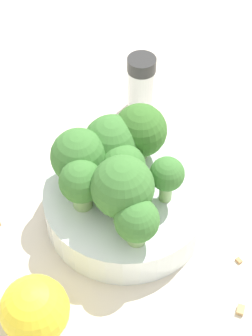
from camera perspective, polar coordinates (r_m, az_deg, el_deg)
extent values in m
plane|color=beige|center=(0.57, 0.00, -4.80)|extent=(3.00, 3.00, 0.00)
cylinder|color=silver|center=(0.55, 0.00, -3.66)|extent=(0.16, 0.16, 0.04)
cylinder|color=#7A9E5B|center=(0.53, -0.80, -1.22)|extent=(0.02, 0.02, 0.02)
sphere|color=#3D7533|center=(0.52, -0.82, 0.00)|extent=(0.04, 0.04, 0.04)
cylinder|color=#7A9E5B|center=(0.56, 1.41, 2.22)|extent=(0.02, 0.02, 0.03)
sphere|color=#386B28|center=(0.54, 1.45, 3.84)|extent=(0.05, 0.05, 0.05)
cylinder|color=#84AD66|center=(0.55, -1.62, 0.97)|extent=(0.02, 0.02, 0.02)
sphere|color=#3D7533|center=(0.54, -1.66, 2.37)|extent=(0.06, 0.06, 0.06)
cylinder|color=#8EB770|center=(0.52, -4.54, -2.61)|extent=(0.02, 0.02, 0.03)
sphere|color=#3D7533|center=(0.50, -4.68, -1.15)|extent=(0.04, 0.04, 0.04)
cylinder|color=#8EB770|center=(0.51, -0.34, -3.78)|extent=(0.03, 0.03, 0.03)
sphere|color=#3D7533|center=(0.49, -0.36, -1.93)|extent=(0.06, 0.06, 0.06)
cylinder|color=#84AD66|center=(0.54, -4.65, -0.37)|extent=(0.02, 0.02, 0.02)
sphere|color=#3D7533|center=(0.52, -4.80, 1.19)|extent=(0.05, 0.05, 0.05)
cylinder|color=#8EB770|center=(0.52, 4.07, -2.07)|extent=(0.02, 0.02, 0.03)
sphere|color=#3D7533|center=(0.51, 4.20, -0.61)|extent=(0.03, 0.03, 0.03)
cylinder|color=#8EB770|center=(0.49, 1.08, -6.56)|extent=(0.02, 0.02, 0.02)
sphere|color=#3D7533|center=(0.48, 1.11, -5.32)|extent=(0.04, 0.04, 0.04)
cylinder|color=silver|center=(0.65, 1.53, 7.99)|extent=(0.03, 0.03, 0.06)
cylinder|color=#2D2D2D|center=(0.63, 1.60, 10.45)|extent=(0.03, 0.03, 0.02)
sphere|color=yellow|center=(0.48, -9.25, -14.03)|extent=(0.06, 0.06, 0.06)
cube|color=#AD7F4C|center=(0.54, 11.41, -9.13)|extent=(0.01, 0.01, 0.01)
cube|color=tan|center=(0.62, -6.47, 1.91)|extent=(0.01, 0.01, 0.01)
cube|color=tan|center=(0.52, 11.60, -13.83)|extent=(0.01, 0.01, 0.01)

